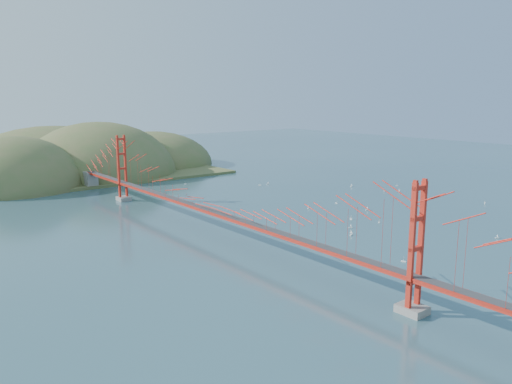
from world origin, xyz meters
TOP-DOWN VIEW (x-y plane):
  - ground at (0.00, 0.00)m, footprint 320.00×320.00m
  - bridge at (0.00, 0.18)m, footprint 2.20×94.40m
  - far_headlands at (2.21, 68.52)m, footprint 84.00×58.00m
  - sailboat_6 at (28.63, -23.26)m, footprint 0.55×0.55m
  - sailboat_11 at (50.85, 8.80)m, footprint 0.62×0.62m
  - sailboat_13 at (47.81, -11.61)m, footprint 0.50×0.50m
  - sailboat_17 at (42.59, 13.93)m, footprint 0.61×0.57m
  - sailboat_3 at (21.53, 4.91)m, footprint 0.52×0.49m
  - sailboat_8 at (43.44, 6.35)m, footprint 0.57×0.57m
  - sailboat_15 at (28.70, 26.83)m, footprint 0.68×0.68m
  - sailboat_0 at (21.28, -4.60)m, footprint 0.61×0.62m
  - sailboat_9 at (46.07, 4.70)m, footprint 0.70×0.70m
  - sailboat_4 at (28.15, 4.74)m, footprint 0.46×0.52m
  - sailboat_12 at (17.15, 37.70)m, footprint 0.52×0.52m
  - sailboat_10 at (10.86, -21.41)m, footprint 0.60×0.61m
  - sailboat_1 at (17.50, -7.82)m, footprint 0.61×0.61m
  - sailboat_7 at (30.87, 26.76)m, footprint 0.57×0.53m
  - sailboat_14 at (22.97, -8.49)m, footprint 0.58×0.58m
  - sailboat_2 at (28.19, -2.03)m, footprint 0.63×0.61m
  - sailboat_extra_0 at (14.59, -10.41)m, footprint 0.65×0.63m

SIDE VIEW (x-z plane):
  - ground at x=0.00m, z-range 0.00..0.00m
  - far_headlands at x=2.21m, z-range -12.50..12.50m
  - sailboat_13 at x=47.81m, z-range -0.14..0.41m
  - sailboat_12 at x=17.15m, z-range -0.15..0.42m
  - sailboat_6 at x=28.63m, z-range -0.15..0.43m
  - sailboat_3 at x=21.53m, z-range -0.15..0.43m
  - sailboat_4 at x=28.15m, z-range -0.16..0.43m
  - sailboat_8 at x=43.44m, z-range -0.16..0.44m
  - sailboat_14 at x=22.97m, z-range -0.16..0.44m
  - sailboat_7 at x=30.87m, z-range -0.17..0.46m
  - sailboat_1 at x=17.50m, z-range -0.18..0.47m
  - sailboat_11 at x=50.85m, z-range -0.18..0.48m
  - sailboat_17 at x=42.59m, z-range -0.19..0.49m
  - sailboat_10 at x=10.86m, z-range -0.19..0.50m
  - sailboat_0 at x=21.28m, z-range -0.20..0.50m
  - sailboat_2 at x=28.19m, z-range -0.20..0.51m
  - sailboat_15 at x=28.70m, z-range -0.20..0.51m
  - sailboat_9 at x=46.07m, z-range -0.21..0.52m
  - sailboat_extra_0 at x=14.59m, z-range -0.21..0.52m
  - bridge at x=0.00m, z-range 1.01..13.01m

